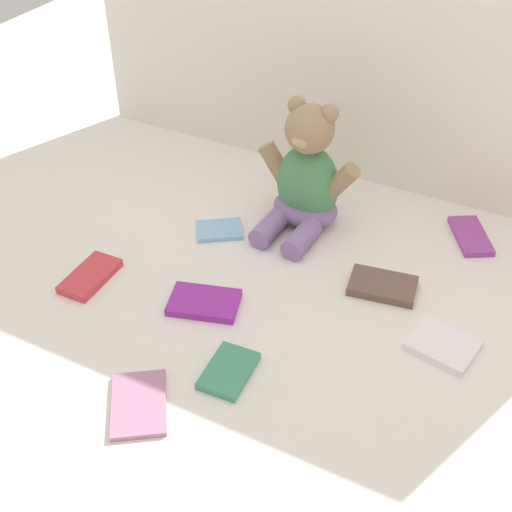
% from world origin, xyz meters
% --- Properties ---
extents(ground_plane, '(3.20, 3.20, 0.00)m').
position_xyz_m(ground_plane, '(0.00, 0.00, 0.00)').
color(ground_plane, silver).
extents(backdrop_drape, '(1.45, 0.03, 0.78)m').
position_xyz_m(backdrop_drape, '(0.00, 0.43, 0.39)').
color(backdrop_drape, white).
rests_on(backdrop_drape, ground_plane).
extents(teddy_bear, '(0.25, 0.22, 0.30)m').
position_xyz_m(teddy_bear, '(-0.02, 0.18, 0.11)').
color(teddy_bear, '#4C8C59').
rests_on(teddy_bear, ground_plane).
extents(book_case_0, '(0.14, 0.12, 0.01)m').
position_xyz_m(book_case_0, '(0.37, -0.07, 0.01)').
color(book_case_0, white).
rests_on(book_case_0, ground_plane).
extents(book_case_1, '(0.15, 0.11, 0.02)m').
position_xyz_m(book_case_1, '(0.22, 0.03, 0.01)').
color(book_case_1, brown).
rests_on(book_case_1, ground_plane).
extents(book_case_2, '(0.16, 0.17, 0.01)m').
position_xyz_m(book_case_2, '(-0.05, -0.45, 0.01)').
color(book_case_2, '#A76F8F').
rests_on(book_case_2, ground_plane).
extents(book_case_3, '(0.13, 0.12, 0.01)m').
position_xyz_m(book_case_3, '(-0.18, 0.05, 0.01)').
color(book_case_3, '#81B3DB').
rests_on(book_case_3, ground_plane).
extents(book_case_4, '(0.08, 0.14, 0.02)m').
position_xyz_m(book_case_4, '(-0.34, -0.22, 0.01)').
color(book_case_4, '#CF3841').
rests_on(book_case_4, ground_plane).
extents(book_case_5, '(0.08, 0.12, 0.01)m').
position_xyz_m(book_case_5, '(0.05, -0.31, 0.01)').
color(book_case_5, '#3B8A67').
rests_on(book_case_5, ground_plane).
extents(book_case_6, '(0.13, 0.15, 0.01)m').
position_xyz_m(book_case_6, '(0.34, 0.29, 0.01)').
color(book_case_6, '#973B95').
rests_on(book_case_6, ground_plane).
extents(book_case_7, '(0.16, 0.13, 0.02)m').
position_xyz_m(book_case_7, '(-0.08, -0.18, 0.01)').
color(book_case_7, purple).
rests_on(book_case_7, ground_plane).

